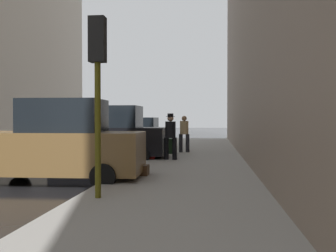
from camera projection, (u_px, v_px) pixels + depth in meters
name	position (u px, v px, depth m)	size (l,w,h in m)	color
sidewalk	(184.00, 179.00, 10.31)	(4.00, 40.00, 0.15)	gray
parked_bronze_suv	(59.00, 144.00, 10.10)	(4.67, 2.20, 2.25)	brown
parked_black_suv	(111.00, 136.00, 15.38)	(4.61, 2.09, 2.25)	black
parked_dark_green_sedan	(137.00, 135.00, 20.61)	(4.26, 2.18, 1.79)	#193828
fire_hydrant	(152.00, 150.00, 14.57)	(0.42, 0.22, 0.70)	red
traffic_light	(98.00, 67.00, 7.43)	(0.32, 0.32, 3.60)	#514C0F
pedestrian_in_tan_coat	(184.00, 132.00, 17.57)	(0.50, 0.40, 1.71)	black
pedestrian_with_fedora	(170.00, 134.00, 14.39)	(0.51, 0.41, 1.78)	black
rolling_suitcase	(171.00, 146.00, 16.96)	(0.37, 0.57, 1.04)	black
duffel_bag	(143.00, 170.00, 10.47)	(0.32, 0.44, 0.28)	#472D19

